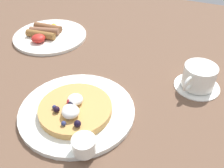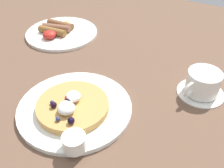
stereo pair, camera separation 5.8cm
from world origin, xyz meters
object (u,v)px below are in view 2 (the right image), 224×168
at_px(syrup_ramekin, 74,142).
at_px(coffee_saucer, 200,92).
at_px(coffee_cup, 203,82).
at_px(breakfast_plate, 62,33).
at_px(pancake_plate, 75,108).

xyz_separation_m(syrup_ramekin, coffee_saucer, (0.18, 0.31, -0.03)).
bearing_deg(coffee_cup, syrup_ramekin, -119.57).
bearing_deg(breakfast_plate, pancake_plate, -47.18).
bearing_deg(coffee_cup, pancake_plate, -139.73).
bearing_deg(coffee_saucer, breakfast_plate, 171.20).
relative_size(syrup_ramekin, breakfast_plate, 0.19).
distance_m(coffee_saucer, coffee_cup, 0.03).
xyz_separation_m(breakfast_plate, coffee_saucer, (0.53, -0.08, -0.00)).
bearing_deg(pancake_plate, syrup_ramekin, -53.74).
bearing_deg(syrup_ramekin, coffee_saucer, 60.46).
relative_size(breakfast_plate, coffee_cup, 2.28).
bearing_deg(breakfast_plate, coffee_saucer, -8.80).
bearing_deg(coffee_cup, breakfast_plate, 171.04).
distance_m(syrup_ramekin, breakfast_plate, 0.53).
bearing_deg(pancake_plate, breakfast_plate, 132.82).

